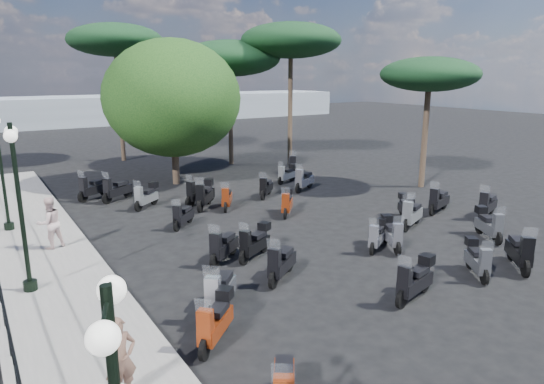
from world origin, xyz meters
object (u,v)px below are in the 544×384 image
woman (121,359)px  broadleaf_tree (172,98)px  scooter_13 (477,260)px  scooter_30 (93,189)px  scooter_20 (377,236)px  pine_2 (115,40)px  scooter_31 (487,205)px  scooter_8 (281,264)px  scooter_1 (215,322)px  scooter_5 (117,190)px  scooter_10 (205,195)px  scooter_25 (489,225)px  scooter_17 (227,199)px  scooter_22 (266,188)px  pine_1 (291,41)px  scooter_23 (287,174)px  scooter_27 (439,201)px  scooter_11 (146,196)px  pine_3 (429,75)px  scooter_21 (412,215)px  scooter_14 (392,234)px  scooter_28 (304,181)px  pedestrian_far (50,223)px  scooter_4 (183,216)px  scooter_26 (406,208)px  pine_0 (229,59)px  scooter_15 (287,203)px  scooter_7 (415,281)px  scooter_19 (520,252)px  scooter_9 (223,247)px  scooter_3 (255,243)px  scooter_29 (292,166)px

woman → broadleaf_tree: broadleaf_tree is taller
scooter_13 → scooter_30: 16.22m
scooter_20 → pine_2: bearing=-25.2°
scooter_31 → broadleaf_tree: broadleaf_tree is taller
scooter_8 → broadleaf_tree: bearing=-44.8°
scooter_1 → scooter_5: 13.05m
scooter_10 → scooter_25: bearing=167.6°
scooter_17 → scooter_5: bearing=-14.0°
scooter_1 → scooter_22: 12.38m
scooter_17 → pine_1: (7.82, 6.74, 6.92)m
scooter_23 → scooter_27: size_ratio=0.84×
scooter_11 → pine_3: (12.89, -3.57, 4.97)m
broadleaf_tree → scooter_21: bearing=-68.4°
scooter_14 → scooter_28: 8.32m
woman → pedestrian_far: size_ratio=0.91×
scooter_21 → scooter_10: bearing=15.2°
scooter_4 → scooter_28: scooter_28 is taller
scooter_26 → pine_0: pine_0 is taller
broadleaf_tree → scooter_8: bearing=-99.0°
scooter_20 → scooter_30: size_ratio=0.84×
scooter_4 → scooter_15: 4.22m
scooter_7 → scooter_15: 8.06m
scooter_14 → scooter_20: 0.48m
scooter_30 → scooter_4: bearing=166.6°
scooter_5 → scooter_22: scooter_5 is taller
scooter_19 → scooter_7: bearing=38.6°
scooter_17 → scooter_19: (4.25, -10.25, 0.06)m
scooter_22 → scooter_31: bearing=175.0°
scooter_11 → scooter_19: size_ratio=0.94×
scooter_30 → scooter_15: bearing=-168.9°
scooter_17 → scooter_25: scooter_25 is taller
scooter_9 → pine_2: 20.47m
scooter_26 → pine_0: bearing=-58.2°
scooter_3 → scooter_11: bearing=-21.2°
scooter_25 → scooter_21: bearing=-33.1°
scooter_5 → scooter_25: (9.37, -11.99, 0.01)m
scooter_13 → scooter_14: bearing=-46.5°
scooter_9 → scooter_26: scooter_9 is taller
scooter_9 → scooter_21: size_ratio=0.85×
scooter_27 → scooter_30: size_ratio=1.07×
scooter_25 → scooter_29: scooter_29 is taller
scooter_1 → scooter_13: size_ratio=0.97×
scooter_1 → scooter_23: 15.50m
pine_2 → pine_3: 18.82m
pedestrian_far → scooter_15: 8.69m
scooter_5 → scooter_31: size_ratio=0.94×
scooter_19 → broadleaf_tree: bearing=-32.7°
scooter_3 → pedestrian_far: bearing=24.6°
scooter_30 → scooter_28: bearing=-143.2°
scooter_17 → scooter_25: (5.84, -8.18, 0.06)m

